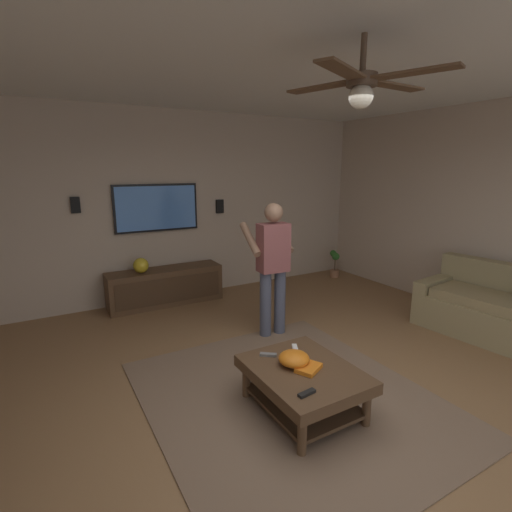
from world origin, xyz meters
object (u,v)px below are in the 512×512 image
(tv, at_px, (157,208))
(ceiling_fan, at_px, (363,85))
(coffee_table, at_px, (303,379))
(remote_black, at_px, (307,393))
(couch, at_px, (506,314))
(potted_plant_short, at_px, (335,263))
(wall_speaker_right, at_px, (75,205))
(remote_white, at_px, (295,348))
(remote_grey, at_px, (268,355))
(vase_round, at_px, (141,265))
(wall_speaker_left, at_px, (220,206))
(media_console, at_px, (166,286))
(bowl, at_px, (294,359))
(person_standing, at_px, (272,262))
(book, at_px, (309,368))

(tv, relative_size, ceiling_fan, 1.07)
(coffee_table, distance_m, remote_black, 0.40)
(couch, bearing_deg, ceiling_fan, -0.55)
(potted_plant_short, relative_size, wall_speaker_right, 2.33)
(remote_white, distance_m, remote_grey, 0.28)
(vase_round, distance_m, wall_speaker_left, 1.62)
(media_console, relative_size, bowl, 6.43)
(person_standing, height_order, ceiling_fan, ceiling_fan)
(coffee_table, distance_m, person_standing, 1.70)
(wall_speaker_left, bearing_deg, coffee_table, 166.33)
(wall_speaker_right, bearing_deg, vase_round, -111.48)
(remote_black, distance_m, ceiling_fan, 2.19)
(couch, distance_m, vase_round, 4.80)
(person_standing, xyz_separation_m, remote_grey, (-1.13, 0.75, -0.52))
(coffee_table, bearing_deg, potted_plant_short, -44.85)
(vase_round, height_order, ceiling_fan, ceiling_fan)
(bowl, xyz_separation_m, book, (-0.13, -0.06, -0.04))
(couch, bearing_deg, bowl, -8.92)
(media_console, xyz_separation_m, remote_grey, (-2.86, -0.07, 0.14))
(tv, distance_m, wall_speaker_left, 1.05)
(couch, bearing_deg, remote_black, -1.44)
(bowl, bearing_deg, remote_black, 157.03)
(media_console, bearing_deg, wall_speaker_right, -102.90)
(book, bearing_deg, wall_speaker_right, -95.74)
(bowl, bearing_deg, wall_speaker_left, -14.63)
(remote_white, height_order, book, book)
(media_console, height_order, book, media_console)
(vase_round, bearing_deg, couch, -132.49)
(remote_black, bearing_deg, wall_speaker_right, -79.89)
(coffee_table, xyz_separation_m, remote_white, (0.31, -0.14, 0.12))
(potted_plant_short, xyz_separation_m, remote_white, (-2.73, 2.89, 0.13))
(coffee_table, relative_size, ceiling_fan, 0.85)
(potted_plant_short, xyz_separation_m, ceiling_fan, (-3.38, 2.87, 2.29))
(media_console, xyz_separation_m, ceiling_fan, (-3.53, -0.37, 2.29))
(person_standing, bearing_deg, coffee_table, 161.71)
(wall_speaker_right, bearing_deg, tv, -90.68)
(bowl, distance_m, ceiling_fan, 2.16)
(coffee_table, distance_m, remote_white, 0.36)
(coffee_table, bearing_deg, bowl, 25.02)
(coffee_table, relative_size, vase_round, 4.55)
(coffee_table, bearing_deg, remote_white, -23.65)
(tv, distance_m, remote_white, 3.31)
(remote_white, height_order, ceiling_fan, ceiling_fan)
(book, bearing_deg, remote_black, 23.67)
(remote_black, bearing_deg, couch, 178.03)
(wall_speaker_left, height_order, ceiling_fan, ceiling_fan)
(remote_grey, bearing_deg, potted_plant_short, -101.35)
(wall_speaker_left, distance_m, ceiling_fan, 4.01)
(remote_grey, distance_m, ceiling_fan, 2.28)
(wall_speaker_left, bearing_deg, media_console, 103.61)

